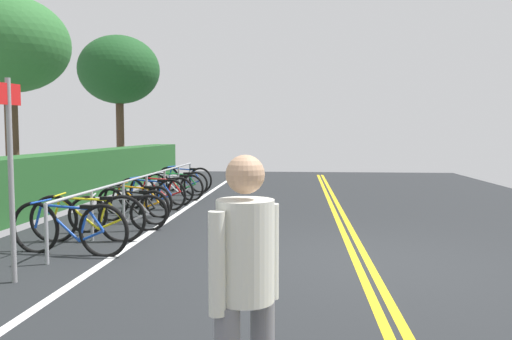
{
  "coord_description": "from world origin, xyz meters",
  "views": [
    {
      "loc": [
        -6.8,
        0.84,
        1.71
      ],
      "look_at": [
        3.25,
        1.69,
        0.97
      ],
      "focal_mm": 35.85,
      "sensor_mm": 36.0,
      "label": 1
    }
  ],
  "objects_px": {
    "bike_rack": "(147,184)",
    "bicycle_0": "(69,228)",
    "bicycle_4": "(137,200)",
    "pedestrian": "(245,279)",
    "sign_post_near": "(10,161)",
    "bicycle_7": "(174,186)",
    "bicycle_8": "(177,183)",
    "bicycle_2": "(119,213)",
    "bicycle_6": "(161,190)",
    "bicycle_9": "(184,179)",
    "bicycle_3": "(132,206)",
    "bicycle_1": "(88,218)",
    "bicycle_5": "(151,194)",
    "tree_mid": "(9,46)",
    "tree_far_right": "(119,71)"
  },
  "relations": [
    {
      "from": "bicycle_4",
      "to": "bicycle_6",
      "type": "relative_size",
      "value": 1.0
    },
    {
      "from": "bicycle_0",
      "to": "bicycle_5",
      "type": "relative_size",
      "value": 1.08
    },
    {
      "from": "bicycle_4",
      "to": "bicycle_5",
      "type": "bearing_deg",
      "value": -1.21
    },
    {
      "from": "bicycle_9",
      "to": "bicycle_3",
      "type": "bearing_deg",
      "value": -178.09
    },
    {
      "from": "bicycle_3",
      "to": "bicycle_4",
      "type": "relative_size",
      "value": 0.98
    },
    {
      "from": "bicycle_3",
      "to": "bicycle_4",
      "type": "bearing_deg",
      "value": 11.55
    },
    {
      "from": "bicycle_5",
      "to": "pedestrian",
      "type": "xyz_separation_m",
      "value": [
        -8.4,
        -3.02,
        0.56
      ]
    },
    {
      "from": "bicycle_0",
      "to": "bicycle_9",
      "type": "relative_size",
      "value": 1.05
    },
    {
      "from": "bicycle_0",
      "to": "bicycle_3",
      "type": "xyz_separation_m",
      "value": [
        2.56,
        -0.06,
        -0.04
      ]
    },
    {
      "from": "sign_post_near",
      "to": "bicycle_7",
      "type": "bearing_deg",
      "value": -0.23
    },
    {
      "from": "bicycle_2",
      "to": "bicycle_6",
      "type": "height_order",
      "value": "bicycle_6"
    },
    {
      "from": "sign_post_near",
      "to": "tree_mid",
      "type": "height_order",
      "value": "tree_mid"
    },
    {
      "from": "bike_rack",
      "to": "bicycle_7",
      "type": "height_order",
      "value": "bike_rack"
    },
    {
      "from": "bike_rack",
      "to": "bicycle_2",
      "type": "xyz_separation_m",
      "value": [
        -2.13,
        -0.15,
        -0.3
      ]
    },
    {
      "from": "bike_rack",
      "to": "bicycle_8",
      "type": "bearing_deg",
      "value": 1.5
    },
    {
      "from": "bicycle_8",
      "to": "pedestrian",
      "type": "distance_m",
      "value": 11.36
    },
    {
      "from": "bicycle_8",
      "to": "sign_post_near",
      "type": "xyz_separation_m",
      "value": [
        -8.18,
        -0.1,
        1.07
      ]
    },
    {
      "from": "bicycle_6",
      "to": "pedestrian",
      "type": "relative_size",
      "value": 1.04
    },
    {
      "from": "bicycle_3",
      "to": "bicycle_2",
      "type": "bearing_deg",
      "value": -176.53
    },
    {
      "from": "bicycle_0",
      "to": "tree_mid",
      "type": "distance_m",
      "value": 7.58
    },
    {
      "from": "bicycle_5",
      "to": "tree_mid",
      "type": "xyz_separation_m",
      "value": [
        1.14,
        3.89,
        3.52
      ]
    },
    {
      "from": "bicycle_5",
      "to": "pedestrian",
      "type": "height_order",
      "value": "pedestrian"
    },
    {
      "from": "bicycle_5",
      "to": "tree_far_right",
      "type": "xyz_separation_m",
      "value": [
        8.27,
        3.65,
        3.76
      ]
    },
    {
      "from": "bicycle_0",
      "to": "bicycle_5",
      "type": "bearing_deg",
      "value": 1.15
    },
    {
      "from": "sign_post_near",
      "to": "bicycle_2",
      "type": "bearing_deg",
      "value": -2.48
    },
    {
      "from": "bicycle_6",
      "to": "bicycle_7",
      "type": "bearing_deg",
      "value": -4.63
    },
    {
      "from": "bicycle_7",
      "to": "bicycle_9",
      "type": "distance_m",
      "value": 1.77
    },
    {
      "from": "bicycle_9",
      "to": "sign_post_near",
      "type": "height_order",
      "value": "sign_post_near"
    },
    {
      "from": "bicycle_7",
      "to": "pedestrian",
      "type": "relative_size",
      "value": 1.06
    },
    {
      "from": "bike_rack",
      "to": "bicycle_7",
      "type": "distance_m",
      "value": 2.19
    },
    {
      "from": "bicycle_8",
      "to": "bicycle_1",
      "type": "bearing_deg",
      "value": -179.64
    },
    {
      "from": "bicycle_2",
      "to": "tree_mid",
      "type": "bearing_deg",
      "value": 47.52
    },
    {
      "from": "bicycle_1",
      "to": "bicycle_7",
      "type": "distance_m",
      "value": 5.14
    },
    {
      "from": "bike_rack",
      "to": "pedestrian",
      "type": "height_order",
      "value": "pedestrian"
    },
    {
      "from": "bicycle_5",
      "to": "bicycle_6",
      "type": "distance_m",
      "value": 0.78
    },
    {
      "from": "bicycle_6",
      "to": "bicycle_8",
      "type": "relative_size",
      "value": 0.96
    },
    {
      "from": "bicycle_3",
      "to": "tree_mid",
      "type": "distance_m",
      "value": 6.08
    },
    {
      "from": "bicycle_0",
      "to": "tree_far_right",
      "type": "height_order",
      "value": "tree_far_right"
    },
    {
      "from": "bicycle_2",
      "to": "tree_mid",
      "type": "relative_size",
      "value": 0.32
    },
    {
      "from": "bike_rack",
      "to": "tree_far_right",
      "type": "bearing_deg",
      "value": 22.92
    },
    {
      "from": "bicycle_5",
      "to": "tree_far_right",
      "type": "height_order",
      "value": "tree_far_right"
    },
    {
      "from": "bicycle_7",
      "to": "bicycle_8",
      "type": "bearing_deg",
      "value": 8.68
    },
    {
      "from": "bicycle_1",
      "to": "sign_post_near",
      "type": "distance_m",
      "value": 2.44
    },
    {
      "from": "bike_rack",
      "to": "bicycle_0",
      "type": "bearing_deg",
      "value": -179.39
    },
    {
      "from": "bicycle_0",
      "to": "bicycle_7",
      "type": "height_order",
      "value": "bicycle_0"
    },
    {
      "from": "pedestrian",
      "to": "bicycle_3",
      "type": "bearing_deg",
      "value": 23.3
    },
    {
      "from": "bicycle_2",
      "to": "bicycle_6",
      "type": "xyz_separation_m",
      "value": [
        3.38,
        0.18,
        0.01
      ]
    },
    {
      "from": "bicycle_4",
      "to": "pedestrian",
      "type": "relative_size",
      "value": 1.04
    },
    {
      "from": "bicycle_4",
      "to": "tree_far_right",
      "type": "distance_m",
      "value": 10.59
    },
    {
      "from": "bike_rack",
      "to": "bicycle_7",
      "type": "bearing_deg",
      "value": -1.28
    }
  ]
}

